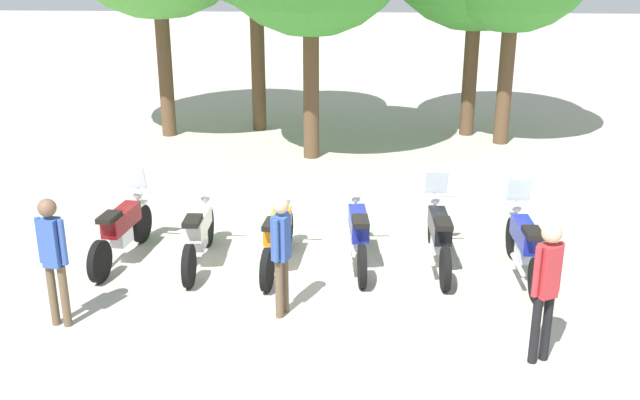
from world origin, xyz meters
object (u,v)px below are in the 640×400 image
motorcycle_4 (439,235)px  motorcycle_5 (524,244)px  motorcycle_0 (122,229)px  person_1 (546,281)px  motorcycle_2 (278,237)px  person_2 (53,252)px  motorcycle_1 (198,233)px  person_0 (281,247)px  motorcycle_3 (358,234)px

motorcycle_4 → motorcycle_5: bearing=-104.8°
motorcycle_0 → person_1: size_ratio=1.22×
motorcycle_2 → motorcycle_4: size_ratio=1.00×
person_1 → person_2: size_ratio=1.01×
motorcycle_0 → person_1: (5.91, -2.68, 0.55)m
motorcycle_0 → person_2: bearing=-177.8°
motorcycle_1 → person_0: person_0 is taller
motorcycle_2 → motorcycle_3: size_ratio=1.00×
motorcycle_0 → motorcycle_5: 6.21m
motorcycle_3 → person_1: bearing=-145.3°
motorcycle_1 → motorcycle_2: 1.25m
motorcycle_3 → motorcycle_4: (1.24, -0.02, 0.01)m
motorcycle_0 → motorcycle_5: bearing=-85.5°
motorcycle_2 → motorcycle_0: bearing=91.4°
motorcycle_5 → person_0: 3.80m
motorcycle_1 → person_0: (1.46, -1.59, 0.49)m
person_0 → motorcycle_1: bearing=151.9°
motorcycle_4 → person_0: (-2.26, -1.69, 0.47)m
motorcycle_3 → motorcycle_1: bearing=88.3°
motorcycle_4 → person_2: bearing=111.2°
motorcycle_4 → motorcycle_5: size_ratio=1.00×
motorcycle_2 → motorcycle_4: (2.48, 0.17, 0.01)m
motorcycle_2 → motorcycle_5: size_ratio=1.00×
person_1 → person_0: bearing=45.5°
person_0 → person_2: bearing=-151.9°
motorcycle_2 → person_0: 1.61m
person_0 → person_1: 3.37m
motorcycle_2 → person_2: 3.36m
motorcycle_5 → person_0: size_ratio=1.30×
motorcycle_0 → person_1: person_1 is taller
motorcycle_3 → person_2: 4.49m
person_0 → motorcycle_4: bearing=56.0°
motorcycle_0 → motorcycle_4: 4.96m
person_0 → motorcycle_0: bearing=167.3°
motorcycle_0 → motorcycle_2: (2.48, -0.16, -0.01)m
motorcycle_0 → person_0: 3.22m
motorcycle_3 → motorcycle_4: 1.24m
person_0 → person_2: size_ratio=0.95×
motorcycle_3 → motorcycle_0: bearing=86.0°
motorcycle_1 → motorcycle_0: bearing=84.6°
motorcycle_4 → person_1: 2.91m
person_1 → motorcycle_3: bearing=11.9°
motorcycle_1 → motorcycle_5: size_ratio=1.00×
motorcycle_4 → person_0: size_ratio=1.30×
motorcycle_5 → person_0: person_0 is taller
person_0 → motorcycle_2: bearing=117.5°
motorcycle_3 → person_1: person_1 is taller
motorcycle_2 → person_1: (3.43, -2.52, 0.56)m
motorcycle_0 → motorcycle_5: same height
motorcycle_0 → motorcycle_2: motorcycle_0 is taller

